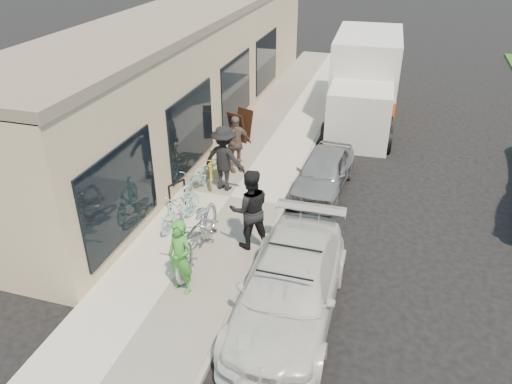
# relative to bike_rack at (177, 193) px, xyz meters

# --- Properties ---
(ground) EXTENTS (120.00, 120.00, 0.00)m
(ground) POSITION_rel_bike_rack_xyz_m (3.11, -2.00, -0.63)
(ground) COLOR black
(ground) RESTS_ON ground
(sidewalk) EXTENTS (3.00, 34.00, 0.15)m
(sidewalk) POSITION_rel_bike_rack_xyz_m (1.11, 1.00, -0.56)
(sidewalk) COLOR beige
(sidewalk) RESTS_ON ground
(curb) EXTENTS (0.12, 34.00, 0.13)m
(curb) POSITION_rel_bike_rack_xyz_m (2.66, 1.00, -0.57)
(curb) COLOR gray
(curb) RESTS_ON ground
(storefront) EXTENTS (3.60, 20.00, 4.22)m
(storefront) POSITION_rel_bike_rack_xyz_m (-2.13, 5.99, 1.49)
(storefront) COLOR #C8B38B
(storefront) RESTS_ON ground
(bike_rack) EXTENTS (0.27, 0.52, 0.80)m
(bike_rack) POSITION_rel_bike_rack_xyz_m (0.00, 0.00, 0.00)
(bike_rack) COLOR black
(bike_rack) RESTS_ON sidewalk
(sandwich_board) EXTENTS (0.84, 0.85, 1.07)m
(sandwich_board) POSITION_rel_bike_rack_xyz_m (0.16, 4.79, 0.06)
(sandwich_board) COLOR black
(sandwich_board) RESTS_ON sidewalk
(sedan_white) EXTENTS (1.96, 4.67, 1.39)m
(sedan_white) POSITION_rel_bike_rack_xyz_m (3.73, -2.93, 0.04)
(sedan_white) COLOR silver
(sedan_white) RESTS_ON ground
(sedan_silver) EXTENTS (1.58, 3.51, 1.17)m
(sedan_silver) POSITION_rel_bike_rack_xyz_m (3.46, 2.40, -0.05)
(sedan_silver) COLOR gray
(sedan_silver) RESTS_ON ground
(moving_truck) EXTENTS (2.69, 6.49, 3.13)m
(moving_truck) POSITION_rel_bike_rack_xyz_m (3.88, 8.63, 0.76)
(moving_truck) COLOR silver
(moving_truck) RESTS_ON ground
(tandem_bike) EXTENTS (1.08, 2.67, 1.37)m
(tandem_bike) POSITION_rel_bike_rack_xyz_m (1.38, -1.85, 0.20)
(tandem_bike) COLOR #AFAFB1
(tandem_bike) RESTS_ON sidewalk
(woman_rider) EXTENTS (0.70, 0.56, 1.66)m
(woman_rider) POSITION_rel_bike_rack_xyz_m (1.47, -3.00, 0.35)
(woman_rider) COLOR green
(woman_rider) RESTS_ON sidewalk
(man_standing) EXTENTS (1.19, 1.10, 1.97)m
(man_standing) POSITION_rel_bike_rack_xyz_m (2.33, -1.05, 0.50)
(man_standing) COLOR black
(man_standing) RESTS_ON sidewalk
(cruiser_bike_a) EXTENTS (0.79, 1.69, 0.98)m
(cruiser_bike_a) POSITION_rel_bike_rack_xyz_m (0.41, -0.69, 0.01)
(cruiser_bike_a) COLOR #89CCC5
(cruiser_bike_a) RESTS_ON sidewalk
(cruiser_bike_b) EXTENTS (0.61, 1.62, 0.84)m
(cruiser_bike_b) POSITION_rel_bike_rack_xyz_m (0.13, 0.94, -0.06)
(cruiser_bike_b) COLOR #89CCC5
(cruiser_bike_b) RESTS_ON sidewalk
(cruiser_bike_c) EXTENTS (0.93, 1.59, 0.92)m
(cruiser_bike_c) POSITION_rel_bike_rack_xyz_m (0.30, 1.70, -0.02)
(cruiser_bike_c) COLOR gold
(cruiser_bike_c) RESTS_ON sidewalk
(bystander_a) EXTENTS (1.31, 0.87, 1.89)m
(bystander_a) POSITION_rel_bike_rack_xyz_m (0.82, 1.42, 0.46)
(bystander_a) COLOR black
(bystander_a) RESTS_ON sidewalk
(bystander_b) EXTENTS (1.07, 0.97, 1.75)m
(bystander_b) POSITION_rel_bike_rack_xyz_m (0.73, 2.60, 0.39)
(bystander_b) COLOR brown
(bystander_b) RESTS_ON sidewalk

